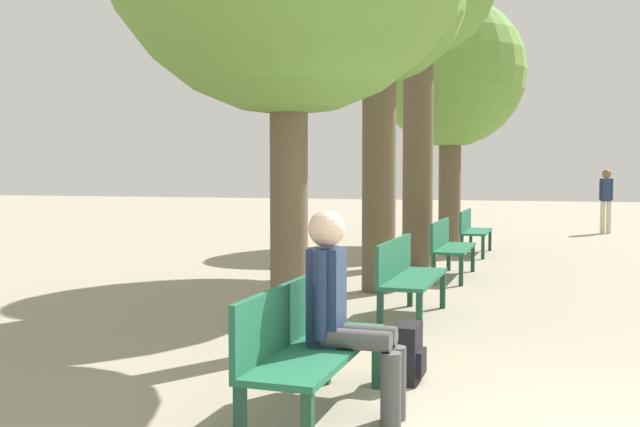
{
  "coord_description": "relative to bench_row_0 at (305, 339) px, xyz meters",
  "views": [
    {
      "loc": [
        -0.12,
        -3.89,
        1.58
      ],
      "look_at": [
        -3.53,
        6.55,
        0.97
      ],
      "focal_mm": 40.0,
      "sensor_mm": 36.0,
      "label": 1
    }
  ],
  "objects": [
    {
      "name": "person_seated",
      "position": [
        0.24,
        0.09,
        0.2
      ],
      "size": [
        0.63,
        0.36,
        1.35
      ],
      "color": "#4C4C4C",
      "rests_on": "ground_plane"
    },
    {
      "name": "bench_row_1",
      "position": [
        0.0,
        3.32,
        0.0
      ],
      "size": [
        0.48,
        1.64,
        0.87
      ],
      "color": "#1E6042",
      "rests_on": "ground_plane"
    },
    {
      "name": "tree_row_3",
      "position": [
        -0.72,
        11.93,
        3.28
      ],
      "size": [
        3.32,
        3.32,
        5.51
      ],
      "color": "brown",
      "rests_on": "ground_plane"
    },
    {
      "name": "bench_row_2",
      "position": [
        0.0,
        6.64,
        0.0
      ],
      "size": [
        0.48,
        1.64,
        0.87
      ],
      "color": "#1E6042",
      "rests_on": "ground_plane"
    },
    {
      "name": "backpack",
      "position": [
        0.47,
        1.02,
        -0.3
      ],
      "size": [
        0.21,
        0.33,
        0.44
      ],
      "color": "black",
      "rests_on": "ground_plane"
    },
    {
      "name": "tree_row_1",
      "position": [
        -0.72,
        5.03,
        3.29
      ],
      "size": [
        2.29,
        2.29,
        5.08
      ],
      "color": "brown",
      "rests_on": "ground_plane"
    },
    {
      "name": "pedestrian_near",
      "position": [
        2.85,
        16.1,
        0.46
      ],
      "size": [
        0.35,
        0.23,
        1.71
      ],
      "color": "beige",
      "rests_on": "ground_plane"
    },
    {
      "name": "bench_row_0",
      "position": [
        0.0,
        0.0,
        0.0
      ],
      "size": [
        0.48,
        1.64,
        0.87
      ],
      "color": "#1E6042",
      "rests_on": "ground_plane"
    },
    {
      "name": "bench_row_3",
      "position": [
        0.0,
        9.96,
        0.0
      ],
      "size": [
        0.48,
        1.64,
        0.87
      ],
      "color": "#1E6042",
      "rests_on": "ground_plane"
    }
  ]
}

